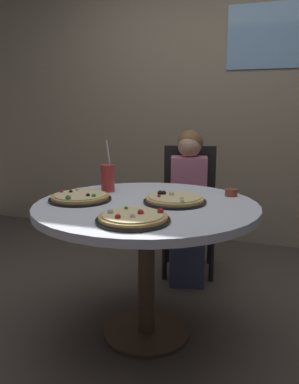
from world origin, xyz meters
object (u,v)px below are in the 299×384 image
object	(u,v)px
soda_cup	(108,178)
dining_table	(146,222)
pizza_veggie	(175,200)
pizza_cheese	(80,197)
sauce_bowl	(231,193)
pizza_pepperoni	(133,218)
chair_wooden	(189,202)
diner_child	(188,213)

from	to	relation	value
soda_cup	dining_table	bearing A→B (deg)	-32.67
pizza_veggie	pizza_cheese	distance (m)	0.51
dining_table	sauce_bowl	distance (m)	0.52
sauce_bowl	pizza_cheese	bearing A→B (deg)	-152.87
pizza_pepperoni	sauce_bowl	xyz separation A→B (m)	(0.33, 0.66, 0.00)
pizza_veggie	sauce_bowl	world-z (taller)	pizza_veggie
pizza_cheese	sauce_bowl	xyz separation A→B (m)	(0.75, 0.38, 0.00)
pizza_cheese	sauce_bowl	world-z (taller)	pizza_cheese
chair_wooden	sauce_bowl	xyz separation A→B (m)	(0.41, -0.69, 0.24)
pizza_cheese	pizza_pepperoni	distance (m)	0.51
sauce_bowl	pizza_veggie	bearing A→B (deg)	-134.32
pizza_cheese	sauce_bowl	bearing A→B (deg)	27.13
diner_child	pizza_cheese	xyz separation A→B (m)	(-0.38, -0.89, 0.28)
pizza_cheese	pizza_veggie	bearing A→B (deg)	13.87
chair_wooden	sauce_bowl	bearing A→B (deg)	-59.09
pizza_pepperoni	chair_wooden	bearing A→B (deg)	93.58
pizza_veggie	pizza_pepperoni	distance (m)	0.41
pizza_veggie	soda_cup	world-z (taller)	soda_cup
dining_table	pizza_cheese	distance (m)	0.38
diner_child	sauce_bowl	bearing A→B (deg)	-53.80
chair_wooden	pizza_veggie	world-z (taller)	chair_wooden
chair_wooden	diner_child	size ratio (longest dim) A/B	0.88
dining_table	pizza_cheese	xyz separation A→B (m)	(-0.36, -0.06, 0.12)
pizza_veggie	pizza_cheese	bearing A→B (deg)	-166.13
pizza_pepperoni	pizza_veggie	bearing A→B (deg)	79.90
chair_wooden	soda_cup	xyz separation A→B (m)	(-0.30, -0.81, 0.30)
soda_cup	sauce_bowl	xyz separation A→B (m)	(0.71, 0.12, -0.06)
diner_child	pizza_cheese	size ratio (longest dim) A/B	3.21
pizza_veggie	pizza_pepperoni	bearing A→B (deg)	-100.10
sauce_bowl	pizza_pepperoni	bearing A→B (deg)	-116.25
chair_wooden	pizza_pepperoni	distance (m)	1.38
pizza_cheese	chair_wooden	bearing A→B (deg)	72.54
sauce_bowl	soda_cup	bearing A→B (deg)	-170.38
chair_wooden	pizza_pepperoni	size ratio (longest dim) A/B	2.87
dining_table	chair_wooden	bearing A→B (deg)	91.20
pizza_veggie	soda_cup	distance (m)	0.48
chair_wooden	soda_cup	distance (m)	0.91
dining_table	pizza_veggie	distance (m)	0.19
soda_cup	chair_wooden	bearing A→B (deg)	69.81
chair_wooden	soda_cup	size ratio (longest dim) A/B	3.09
pizza_veggie	diner_child	bearing A→B (deg)	98.66
diner_child	pizza_veggie	size ratio (longest dim) A/B	3.27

